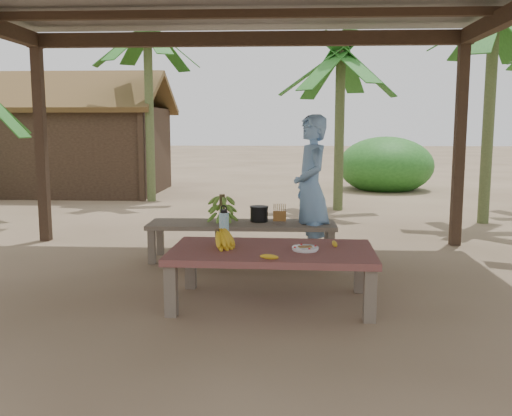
# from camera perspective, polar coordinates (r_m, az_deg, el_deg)

# --- Properties ---
(ground) EXTENTS (80.00, 80.00, 0.00)m
(ground) POSITION_cam_1_polar(r_m,az_deg,el_deg) (5.58, -2.65, -8.26)
(ground) COLOR brown
(ground) RESTS_ON ground
(work_table) EXTENTS (1.83, 1.05, 0.50)m
(work_table) POSITION_cam_1_polar(r_m,az_deg,el_deg) (5.09, 1.61, -4.83)
(work_table) COLOR brown
(work_table) RESTS_ON ground
(bench) EXTENTS (2.21, 0.62, 0.45)m
(bench) POSITION_cam_1_polar(r_m,az_deg,el_deg) (6.73, -1.40, -1.94)
(bench) COLOR brown
(bench) RESTS_ON ground
(ripe_banana_bunch) EXTENTS (0.31, 0.27, 0.19)m
(ripe_banana_bunch) POSITION_cam_1_polar(r_m,az_deg,el_deg) (5.10, -3.90, -2.99)
(ripe_banana_bunch) COLOR gold
(ripe_banana_bunch) RESTS_ON work_table
(plate) EXTENTS (0.23, 0.23, 0.04)m
(plate) POSITION_cam_1_polar(r_m,az_deg,el_deg) (5.02, 4.94, -4.06)
(plate) COLOR white
(plate) RESTS_ON work_table
(loose_banana_front) EXTENTS (0.17, 0.09, 0.04)m
(loose_banana_front) POSITION_cam_1_polar(r_m,az_deg,el_deg) (4.68, 1.35, -4.90)
(loose_banana_front) COLOR gold
(loose_banana_front) RESTS_ON work_table
(loose_banana_side) EXTENTS (0.06, 0.14, 0.04)m
(loose_banana_side) POSITION_cam_1_polar(r_m,az_deg,el_deg) (5.23, 7.87, -3.56)
(loose_banana_side) COLOR gold
(loose_banana_side) RESTS_ON work_table
(water_flask) EXTENTS (0.09, 0.09, 0.34)m
(water_flask) POSITION_cam_1_polar(r_m,az_deg,el_deg) (5.43, -3.22, -1.75)
(water_flask) COLOR #3D9EBF
(water_flask) RESTS_ON work_table
(green_banana_stalk) EXTENTS (0.31, 0.31, 0.35)m
(green_banana_stalk) POSITION_cam_1_polar(r_m,az_deg,el_deg) (6.72, -3.40, 0.01)
(green_banana_stalk) COLOR #598C2D
(green_banana_stalk) RESTS_ON bench
(cooking_pot) EXTENTS (0.21, 0.21, 0.18)m
(cooking_pot) POSITION_cam_1_polar(r_m,az_deg,el_deg) (6.79, 0.31, -0.63)
(cooking_pot) COLOR black
(cooking_pot) RESTS_ON bench
(skewer_rack) EXTENTS (0.18, 0.08, 0.24)m
(skewer_rack) POSITION_cam_1_polar(r_m,az_deg,el_deg) (6.64, 2.37, -0.56)
(skewer_rack) COLOR #A57F47
(skewer_rack) RESTS_ON bench
(woman) EXTENTS (0.54, 0.70, 1.71)m
(woman) POSITION_cam_1_polar(r_m,az_deg,el_deg) (6.65, 5.51, 1.92)
(woman) COLOR #6E9AD0
(woman) RESTS_ON ground
(hut) EXTENTS (4.40, 3.43, 2.85)m
(hut) POSITION_cam_1_polar(r_m,az_deg,el_deg) (14.26, -17.71, 5.92)
(hut) COLOR black
(hut) RESTS_ON ground
(banana_plant_ne) EXTENTS (1.80, 1.80, 3.57)m
(banana_plant_ne) POSITION_cam_1_polar(r_m,az_deg,el_deg) (10.06, 22.68, 16.11)
(banana_plant_ne) COLOR #596638
(banana_plant_ne) RESTS_ON ground
(banana_plant_n) EXTENTS (1.80, 1.80, 3.14)m
(banana_plant_n) POSITION_cam_1_polar(r_m,az_deg,el_deg) (10.85, 8.47, 13.82)
(banana_plant_n) COLOR #596638
(banana_plant_n) RESTS_ON ground
(banana_plant_nw) EXTENTS (1.80, 1.80, 3.80)m
(banana_plant_nw) POSITION_cam_1_polar(r_m,az_deg,el_deg) (12.29, -10.80, 16.09)
(banana_plant_nw) COLOR #596638
(banana_plant_nw) RESTS_ON ground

